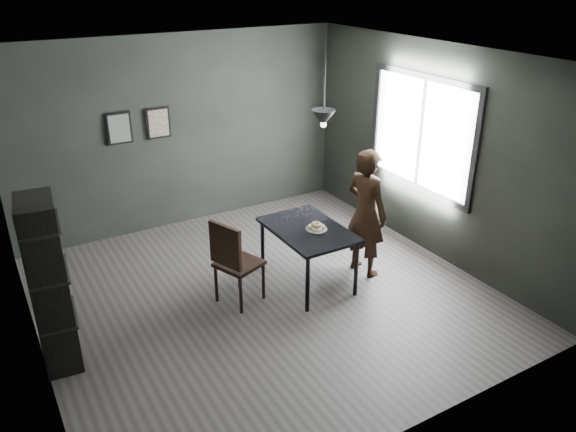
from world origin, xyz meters
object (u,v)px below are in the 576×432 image
woman (366,213)px  cafe_table (308,234)px  wood_chair (233,258)px  shelf_unit (50,285)px  white_plate (316,230)px  pendant_lamp (324,117)px

woman → cafe_table: bearing=69.3°
wood_chair → shelf_unit: size_ratio=0.60×
cafe_table → white_plate: size_ratio=5.22×
cafe_table → white_plate: bearing=-58.0°
white_plate → wood_chair: bearing=173.5°
pendant_lamp → wood_chair: bearing=-176.6°
cafe_table → white_plate: 0.14m
white_plate → pendant_lamp: bearing=45.0°
white_plate → woman: (0.72, -0.03, 0.07)m
cafe_table → shelf_unit: size_ratio=0.68×
wood_chair → shelf_unit: bearing=160.5°
shelf_unit → woman: bearing=4.5°
white_plate → cafe_table: bearing=122.0°
cafe_table → woman: woman is taller
white_plate → pendant_lamp: (0.19, 0.19, 1.29)m
wood_chair → pendant_lamp: (1.24, 0.07, 1.45)m
woman → shelf_unit: 3.69m
cafe_table → white_plate: white_plate is taller
cafe_table → woman: (0.77, -0.13, 0.16)m
cafe_table → pendant_lamp: 1.41m
woman → wood_chair: 1.78m
wood_chair → pendant_lamp: pendant_lamp is taller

